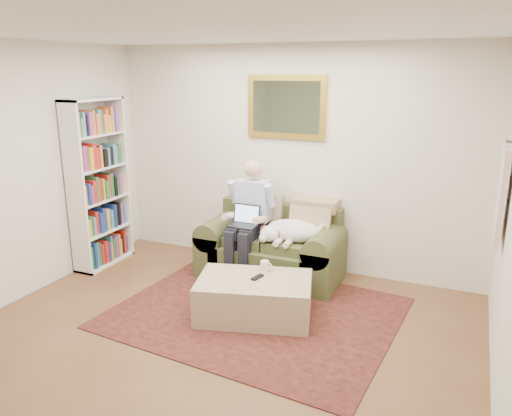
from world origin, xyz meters
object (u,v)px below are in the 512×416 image
Objects in this scene: coffee_mug at (265,266)px; bookshelf at (98,184)px; sofa at (271,253)px; seated_man at (247,221)px; sleeping_dog at (293,231)px; laptop at (245,220)px; ottoman at (254,298)px.

bookshelf is at bearing 172.65° from coffee_mug.
bookshelf is at bearing -167.23° from sofa.
bookshelf is at bearing -170.05° from seated_man.
bookshelf is (-2.04, -0.46, 0.72)m from sofa.
seated_man is at bearing -172.87° from sleeping_dog.
coffee_mug is 2.35m from bookshelf.
laptop is (0.00, -0.06, 0.03)m from seated_man.
laptop is 0.29× the size of ottoman.
ottoman is 0.34m from coffee_mug.
ottoman is (0.46, -0.84, -0.48)m from seated_man.
seated_man is 0.07m from laptop.
laptop is at bearing -138.98° from sofa.
bookshelf reaches higher than sofa.
laptop is 0.15× the size of bookshelf.
coffee_mug is (0.23, -0.75, 0.17)m from sofa.
sofa is 0.53m from laptop.
coffee_mug is at bearing -72.92° from sofa.
seated_man is 0.67× the size of bookshelf.
sofa is 2.21m from bookshelf.
bookshelf is (-1.80, -0.25, 0.30)m from laptop.
coffee_mug is at bearing -49.23° from laptop.
ottoman is (0.22, -0.99, -0.08)m from sofa.
laptop is 1.04m from ottoman.
sleeping_dog is 0.70m from coffee_mug.
coffee_mug is at bearing -94.60° from sleeping_dog.
ottoman is at bearing -77.26° from sofa.
sofa is 0.48m from seated_man.
coffee_mug is (-0.05, -0.67, -0.17)m from sleeping_dog.
bookshelf reaches higher than seated_man.
sleeping_dog is at bearing 9.32° from bookshelf.
sofa is at bearing 41.02° from laptop.
sleeping_dog is 0.33× the size of bookshelf.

